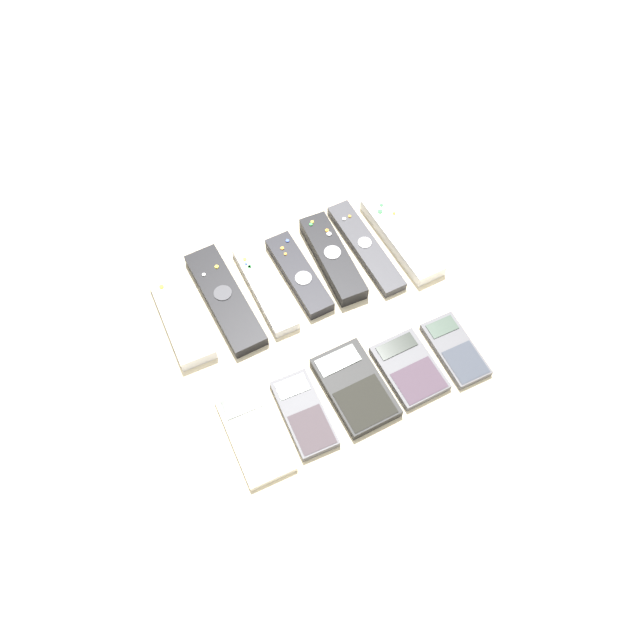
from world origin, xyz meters
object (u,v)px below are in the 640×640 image
at_px(remote_4, 333,258).
at_px(calculator_2, 353,388).
at_px(remote_2, 265,288).
at_px(remote_3, 299,274).
at_px(remote_0, 182,318).
at_px(calculator_1, 304,413).
at_px(calculator_0, 255,434).
at_px(calculator_3, 409,368).
at_px(remote_5, 365,247).
at_px(remote_6, 402,237).
at_px(calculator_4, 455,349).
at_px(remote_1, 225,299).

relative_size(remote_4, calculator_2, 1.26).
xyz_separation_m(remote_2, remote_3, (0.06, 0.00, 0.00)).
xyz_separation_m(remote_0, calculator_1, (0.12, -0.24, -0.00)).
height_order(remote_3, remote_4, remote_4).
bearing_deg(calculator_0, calculator_3, 0.02).
bearing_deg(remote_5, remote_0, 178.37).
xyz_separation_m(remote_0, remote_2, (0.15, 0.00, -0.00)).
bearing_deg(remote_6, calculator_4, -100.36).
relative_size(calculator_0, calculator_2, 1.02).
xyz_separation_m(remote_4, remote_5, (0.07, 0.00, -0.01)).
bearing_deg(remote_1, remote_4, -4.01).
distance_m(remote_1, remote_2, 0.07).
xyz_separation_m(remote_6, calculator_1, (-0.30, -0.24, -0.00)).
distance_m(remote_0, calculator_4, 0.46).
bearing_deg(remote_4, calculator_3, -84.05).
bearing_deg(remote_2, calculator_1, -99.22).
distance_m(remote_6, calculator_0, 0.45).
height_order(remote_5, remote_6, remote_6).
xyz_separation_m(calculator_1, calculator_2, (0.09, 0.01, 0.00)).
distance_m(remote_2, calculator_3, 0.28).
bearing_deg(calculator_3, remote_5, 76.89).
height_order(remote_2, remote_6, remote_6).
relative_size(remote_4, remote_6, 0.92).
distance_m(remote_2, calculator_0, 0.26).
height_order(remote_0, remote_2, remote_0).
height_order(remote_0, remote_3, remote_0).
height_order(remote_2, remote_5, remote_2).
bearing_deg(calculator_1, remote_6, 39.22).
bearing_deg(calculator_4, remote_2, 133.82).
bearing_deg(remote_0, remote_2, 0.33).
relative_size(remote_2, calculator_1, 1.41).
bearing_deg(remote_4, remote_2, -176.29).
bearing_deg(calculator_4, remote_1, 140.47).
xyz_separation_m(remote_0, calculator_0, (0.03, -0.24, -0.01)).
height_order(remote_4, remote_5, remote_4).
distance_m(remote_0, remote_5, 0.35).
relative_size(remote_2, calculator_0, 1.26).
bearing_deg(remote_1, remote_5, -3.84).
height_order(remote_0, remote_6, same).
bearing_deg(calculator_0, remote_6, 31.94).
bearing_deg(calculator_3, remote_2, 119.92).
bearing_deg(remote_0, remote_6, -0.17).
bearing_deg(remote_2, calculator_0, -116.99).
bearing_deg(remote_4, remote_6, -2.25).
xyz_separation_m(remote_2, calculator_3, (0.15, -0.24, -0.00)).
bearing_deg(calculator_4, remote_6, 82.17).
height_order(remote_3, calculator_0, remote_3).
distance_m(remote_1, calculator_4, 0.39).
bearing_deg(remote_6, remote_1, 175.18).
xyz_separation_m(remote_0, calculator_2, (0.20, -0.23, -0.00)).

